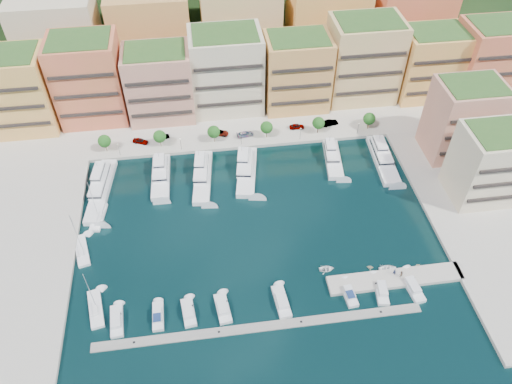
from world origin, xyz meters
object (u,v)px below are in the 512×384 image
Objects in this scene: cruiser_2 at (189,313)px; car_1 at (162,137)px; cruiser_0 at (117,321)px; tender_0 at (327,269)px; lamppost_0 at (118,147)px; lamppost_2 at (241,137)px; lamppost_4 at (358,127)px; sailboat_1 at (82,251)px; person_0 at (394,272)px; yacht_3 at (246,169)px; tree_2 at (214,132)px; sailboat_2 at (99,218)px; tree_1 at (160,136)px; tender_2 at (388,269)px; yacht_2 at (203,174)px; cruiser_9 at (412,286)px; tree_3 at (267,127)px; cruiser_1 at (158,316)px; tree_4 at (318,123)px; lamppost_1 at (181,142)px; lamppost_3 at (300,132)px; yacht_1 at (161,175)px; tree_5 at (369,119)px; cruiser_5 at (281,302)px; car_3 at (245,134)px; yacht_5 at (333,157)px; cruiser_8 at (381,290)px; tender_1 at (370,267)px; car_5 at (330,123)px; cruiser_7 at (349,294)px; person_1 at (401,274)px; cruiser_3 at (223,309)px; car_4 at (297,126)px; yacht_0 at (101,187)px; yacht_6 at (382,157)px; sailboat_0 at (96,309)px; tree_0 at (104,141)px; tender_3 at (418,265)px.

car_1 reaches higher than cruiser_2.
cruiser_0 is 49.27m from tender_0.
lamppost_0 is 1.00× the size of lamppost_2.
lamppost_4 is 0.32× the size of sailboat_1.
lamppost_0 is 2.22× the size of person_0.
yacht_3 reaches higher than car_1.
sailboat_1 reaches higher than tree_2.
lamppost_0 is 24.70m from sailboat_2.
tree_1 reaches higher than tender_2.
yacht_2 is 63.27m from cruiser_9.
lamppost_0 is 88.87m from cruiser_9.
cruiser_1 is (-32.94, -58.09, -4.17)m from tree_3.
lamppost_1 is (-42.00, -2.30, -0.92)m from tree_4.
lamppost_1 is 18.00m from lamppost_2.
lamppost_3 is 0.23× the size of yacht_1.
person_0 reaches higher than cruiser_9.
cruiser_5 is (-37.43, -58.09, -4.20)m from tree_5.
tree_3 is at bearing 8.49° from tender_0.
lamppost_2 is 0.82× the size of car_3.
yacht_5 is 1.95× the size of cruiser_5.
cruiser_5 is at bearing -0.04° from cruiser_2.
tender_1 is (-0.50, 6.65, -0.11)m from cruiser_8.
lamppost_0 is 70.16m from tender_0.
yacht_3 is at bearing -147.49° from lamppost_3.
tender_1 is (49.23, -51.44, -4.30)m from tree_1.
tree_1 is 51.33m from yacht_5.
car_5 reaches higher than cruiser_1.
cruiser_7 is at bearing 114.77° from tender_2.
car_1 is 80.56m from person_1.
tender_1 is (35.89, 6.64, -0.11)m from cruiser_3.
car_4 is (61.61, 40.05, 1.47)m from sailboat_1.
yacht_6 is at bearing 1.13° from yacht_0.
yacht_1 reaches higher than lamppost_2.
cruiser_2 is 7.59m from cruiser_3.
cruiser_9 is 83.92m from car_1.
car_3 is (-38.67, 15.52, 0.54)m from yacht_6.
yacht_2 is 1.02× the size of yacht_6.
lamppost_2 is at bearing -23.56° from person_0.
cruiser_8 reaches higher than tender_1.
tender_1 is (63.95, 2.79, 0.13)m from sailboat_0.
tree_1 is 1.10× the size of car_3.
lamppost_2 is 2.53× the size of tender_1.
tree_1 is 22.99m from yacht_0.
tree_5 is (64.00, 0.00, 0.00)m from tree_1.
tree_0 is at bearing 180.00° from tree_1.
car_1 is at bearing 41.29° from tender_2.
tender_3 is at bearing -89.23° from lamppost_4.
yacht_1 is at bearing -179.19° from yacht_5.
tree_3 is 1.23× the size of car_4.
yacht_1 is 2.51× the size of cruiser_1.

